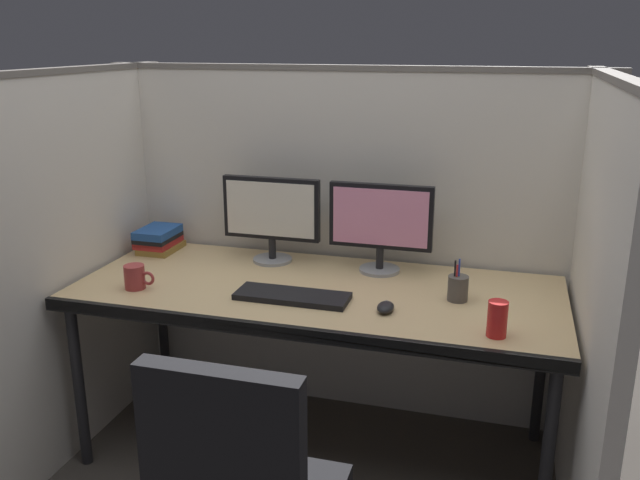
# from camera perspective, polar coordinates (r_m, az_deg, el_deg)

# --- Properties ---
(cubicle_partition_rear) EXTENTS (2.21, 0.06, 1.57)m
(cubicle_partition_rear) POSITION_cam_1_polar(r_m,az_deg,el_deg) (3.04, 2.05, -0.29)
(cubicle_partition_rear) COLOR beige
(cubicle_partition_rear) RESTS_ON ground
(cubicle_partition_left) EXTENTS (0.06, 1.41, 1.57)m
(cubicle_partition_left) POSITION_cam_1_polar(r_m,az_deg,el_deg) (2.97, -19.66, -1.70)
(cubicle_partition_left) COLOR beige
(cubicle_partition_left) RESTS_ON ground
(cubicle_partition_right) EXTENTS (0.06, 1.41, 1.57)m
(cubicle_partition_right) POSITION_cam_1_polar(r_m,az_deg,el_deg) (2.46, 21.96, -5.72)
(cubicle_partition_right) COLOR beige
(cubicle_partition_right) RESTS_ON ground
(desk) EXTENTS (1.90, 0.80, 0.74)m
(desk) POSITION_cam_1_polar(r_m,az_deg,el_deg) (2.65, -0.37, -5.13)
(desk) COLOR tan
(desk) RESTS_ON ground
(monitor_left) EXTENTS (0.43, 0.17, 0.37)m
(monitor_left) POSITION_cam_1_polar(r_m,az_deg,el_deg) (2.89, -4.16, 2.24)
(monitor_left) COLOR gray
(monitor_left) RESTS_ON desk
(monitor_right) EXTENTS (0.43, 0.17, 0.37)m
(monitor_right) POSITION_cam_1_polar(r_m,az_deg,el_deg) (2.77, 5.18, 1.54)
(monitor_right) COLOR gray
(monitor_right) RESTS_ON desk
(keyboard_main) EXTENTS (0.43, 0.15, 0.02)m
(keyboard_main) POSITION_cam_1_polar(r_m,az_deg,el_deg) (2.53, -2.37, -4.79)
(keyboard_main) COLOR black
(keyboard_main) RESTS_ON desk
(computer_mouse) EXTENTS (0.06, 0.10, 0.04)m
(computer_mouse) POSITION_cam_1_polar(r_m,az_deg,el_deg) (2.42, 5.60, -5.71)
(computer_mouse) COLOR black
(computer_mouse) RESTS_ON desk
(pen_cup) EXTENTS (0.08, 0.08, 0.16)m
(pen_cup) POSITION_cam_1_polar(r_m,az_deg,el_deg) (2.55, 11.64, -4.02)
(pen_cup) COLOR #4C4742
(pen_cup) RESTS_ON desk
(book_stack) EXTENTS (0.16, 0.22, 0.11)m
(book_stack) POSITION_cam_1_polar(r_m,az_deg,el_deg) (3.16, -13.55, 0.06)
(book_stack) COLOR olive
(book_stack) RESTS_ON desk
(soda_can) EXTENTS (0.07, 0.07, 0.12)m
(soda_can) POSITION_cam_1_polar(r_m,az_deg,el_deg) (2.28, 14.84, -6.51)
(soda_can) COLOR red
(soda_can) RESTS_ON desk
(coffee_mug) EXTENTS (0.13, 0.08, 0.09)m
(coffee_mug) POSITION_cam_1_polar(r_m,az_deg,el_deg) (2.71, -15.43, -3.05)
(coffee_mug) COLOR #993333
(coffee_mug) RESTS_ON desk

